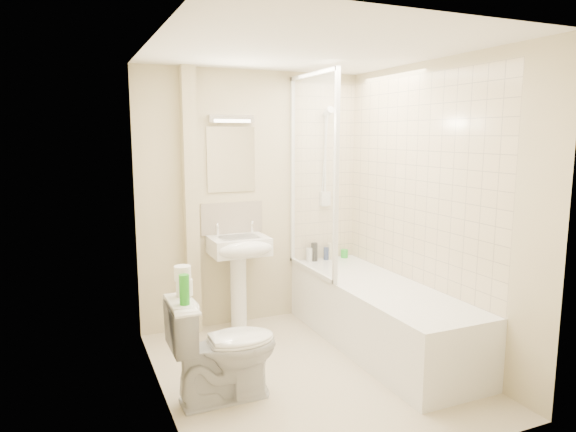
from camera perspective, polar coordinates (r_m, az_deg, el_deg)
name	(u,v)px	position (r m, az deg, el deg)	size (l,w,h in m)	color
floor	(310,371)	(4.14, 2.45, -16.86)	(2.50, 2.50, 0.00)	beige
wall_back	(254,199)	(4.92, -3.85, 1.91)	(2.20, 0.02, 2.40)	beige
wall_left	(159,229)	(3.44, -14.11, -1.42)	(0.02, 2.50, 2.40)	beige
wall_right	(431,210)	(4.37, 15.65, 0.69)	(0.02, 2.50, 2.40)	beige
ceiling	(312,49)	(3.77, 2.70, 18.05)	(2.20, 2.50, 0.02)	white
tile_back	(324,173)	(5.18, 4.03, 4.78)	(0.70, 0.01, 1.75)	beige
tile_right	(416,180)	(4.49, 14.04, 3.87)	(0.01, 2.10, 1.75)	beige
pipe_boxing	(191,203)	(4.69, -10.75, 1.42)	(0.12, 0.12, 2.40)	beige
splashback	(232,218)	(4.86, -6.23, -0.22)	(0.60, 0.01, 0.30)	beige
mirror	(231,159)	(4.80, -6.33, 6.26)	(0.46, 0.01, 0.60)	white
strip_light	(231,119)	(4.78, -6.33, 10.68)	(0.42, 0.07, 0.07)	silver
bathtub	(379,314)	(4.54, 10.03, -10.66)	(0.70, 2.10, 0.55)	white
shower_screen	(312,175)	(4.63, 2.70, 4.59)	(0.04, 0.92, 1.80)	white
shower_fixture	(326,161)	(5.14, 4.26, 6.08)	(0.10, 0.16, 0.99)	white
pedestal_sink	(240,257)	(4.72, -5.34, -4.51)	(0.52, 0.48, 1.01)	white
bottle_white_a	(309,255)	(5.15, 2.37, -4.33)	(0.06, 0.06, 0.14)	white
bottle_black_b	(314,252)	(5.17, 2.94, -4.01)	(0.07, 0.07, 0.18)	black
bottle_blue	(326,253)	(5.24, 4.27, -4.17)	(0.05, 0.05, 0.13)	navy
bottle_cream	(330,251)	(5.25, 4.70, -3.93)	(0.05, 0.05, 0.16)	beige
bottle_green	(344,254)	(5.34, 6.29, -4.17)	(0.07, 0.07, 0.09)	green
toilet	(224,347)	(3.64, -7.14, -14.26)	(0.73, 0.42, 0.75)	white
toilet_roll_lower	(184,288)	(3.51, -11.44, -7.80)	(0.11, 0.11, 0.11)	white
toilet_roll_upper	(183,273)	(3.47, -11.64, -6.24)	(0.11, 0.11, 0.10)	white
green_bottle	(184,290)	(3.32, -11.45, -8.02)	(0.06, 0.06, 0.19)	green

